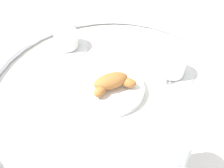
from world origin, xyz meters
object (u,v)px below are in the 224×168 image
at_px(coffee_cup_near, 66,41).
at_px(coffee_cup_far, 172,68).
at_px(sugar_packet, 106,136).
at_px(pastry_plate, 112,88).
at_px(juice_glass_left, 172,149).
at_px(croissant_large, 112,82).

distance_m(coffee_cup_near, coffee_cup_far, 0.35).
bearing_deg(sugar_packet, pastry_plate, -101.60).
xyz_separation_m(coffee_cup_near, juice_glass_left, (-0.09, 0.52, 0.07)).
bearing_deg(croissant_large, juice_glass_left, 94.52).
distance_m(coffee_cup_near, sugar_packet, 0.38).
bearing_deg(coffee_cup_far, coffee_cup_near, -43.83).
bearing_deg(juice_glass_left, coffee_cup_far, -121.26).
bearing_deg(coffee_cup_far, juice_glass_left, 58.74).
bearing_deg(coffee_cup_far, croissant_large, 0.25).
height_order(croissant_large, sugar_packet, croissant_large).
relative_size(pastry_plate, juice_glass_left, 1.37).
xyz_separation_m(pastry_plate, coffee_cup_near, (0.06, -0.24, 0.01)).
xyz_separation_m(pastry_plate, coffee_cup_far, (-0.19, 0.00, 0.01)).
relative_size(pastry_plate, coffee_cup_near, 1.41).
relative_size(coffee_cup_near, coffee_cup_far, 1.00).
distance_m(coffee_cup_near, juice_glass_left, 0.53).
bearing_deg(pastry_plate, croissant_large, 90.58).
bearing_deg(sugar_packet, juice_glass_left, 139.29).
bearing_deg(coffee_cup_near, juice_glass_left, 99.34).
relative_size(pastry_plate, coffee_cup_far, 1.41).
height_order(coffee_cup_near, juice_glass_left, juice_glass_left).
distance_m(pastry_plate, coffee_cup_far, 0.19).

